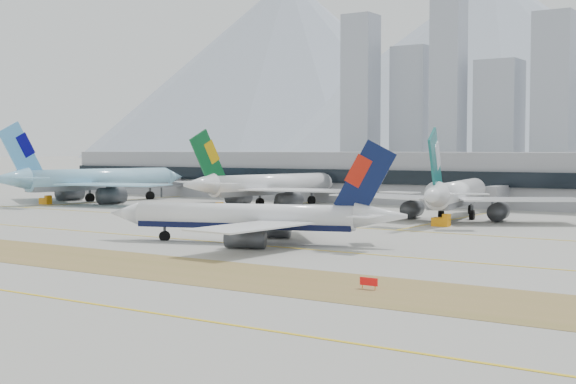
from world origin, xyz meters
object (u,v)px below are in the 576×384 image
Objects in this scene: taxiing_airliner at (255,218)px; widebody_cathay at (456,195)px; widebody_korean at (94,181)px; terminal at (462,178)px; widebody_eva at (266,186)px.

widebody_cathay is at bearing -118.27° from taxiing_airliner.
taxiing_airliner is 0.77× the size of widebody_korean.
taxiing_airliner reaches higher than terminal.
widebody_korean is at bearing 114.93° from widebody_eva.
widebody_korean is 109.75m from terminal.
widebody_korean is (-102.02, 58.84, 2.12)m from taxiing_airliner.
widebody_eva is at bearing 71.04° from widebody_cathay.
widebody_korean is at bearing -48.57° from taxiing_airliner.
widebody_cathay is (112.66, 3.58, -0.91)m from widebody_korean.
widebody_korean reaches higher than widebody_eva.
widebody_cathay is (10.64, 62.42, 1.21)m from taxiing_airliner.
widebody_eva reaches higher than widebody_cathay.
taxiing_airliner is at bearing -109.56° from widebody_korean.
widebody_eva is at bearing -130.33° from terminal.
widebody_cathay is (58.83, -9.50, -0.22)m from widebody_eva.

